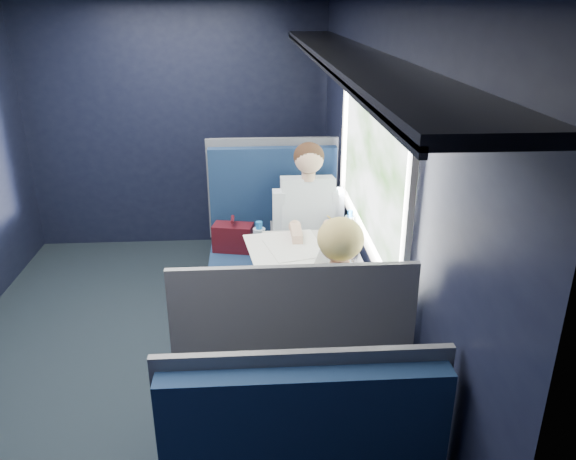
{
  "coord_description": "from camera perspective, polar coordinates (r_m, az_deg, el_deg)",
  "views": [
    {
      "loc": [
        0.69,
        -3.17,
        2.26
      ],
      "look_at": [
        0.9,
        0.0,
        0.95
      ],
      "focal_mm": 35.0,
      "sensor_mm": 36.0,
      "label": 1
    }
  ],
  "objects": [
    {
      "name": "ground",
      "position": [
        3.96,
        -13.49,
        -13.23
      ],
      "size": [
        2.8,
        4.2,
        0.01
      ],
      "primitive_type": "cube",
      "color": "black"
    },
    {
      "name": "room_shell",
      "position": [
        3.33,
        -15.37,
        8.04
      ],
      "size": [
        3.0,
        4.4,
        2.4
      ],
      "color": "black",
      "rests_on": "ground"
    },
    {
      "name": "table",
      "position": [
        3.56,
        2.13,
        -4.21
      ],
      "size": [
        0.62,
        1.0,
        0.74
      ],
      "color": "#54565E",
      "rests_on": "ground"
    },
    {
      "name": "seat_bay_near",
      "position": [
        4.44,
        -1.51,
        -2.08
      ],
      "size": [
        1.04,
        0.62,
        1.26
      ],
      "color": "#0D1D3B",
      "rests_on": "ground"
    },
    {
      "name": "seat_bay_far",
      "position": [
        2.95,
        0.14,
        -16.33
      ],
      "size": [
        1.04,
        0.62,
        1.26
      ],
      "color": "#0D1D3B",
      "rests_on": "ground"
    },
    {
      "name": "seat_row_front",
      "position": [
        5.3,
        -1.81,
        1.95
      ],
      "size": [
        1.04,
        0.51,
        1.16
      ],
      "color": "#0D1D3B",
      "rests_on": "ground"
    },
    {
      "name": "man",
      "position": [
        4.18,
        2.11,
        0.77
      ],
      "size": [
        0.53,
        0.56,
        1.32
      ],
      "color": "black",
      "rests_on": "ground"
    },
    {
      "name": "woman",
      "position": [
        2.93,
        4.88,
        -9.21
      ],
      "size": [
        0.53,
        0.56,
        1.32
      ],
      "color": "black",
      "rests_on": "ground"
    },
    {
      "name": "papers",
      "position": [
        3.63,
        -0.07,
        -2.32
      ],
      "size": [
        0.58,
        0.76,
        0.01
      ],
      "primitive_type": "cube",
      "rotation": [
        0.0,
        0.0,
        0.15
      ],
      "color": "white",
      "rests_on": "table"
    },
    {
      "name": "laptop",
      "position": [
        3.51,
        5.69,
        -2.2
      ],
      "size": [
        0.32,
        0.37,
        0.24
      ],
      "color": "silver",
      "rests_on": "table"
    },
    {
      "name": "bottle_small",
      "position": [
        3.77,
        6.27,
        0.17
      ],
      "size": [
        0.07,
        0.07,
        0.23
      ],
      "color": "silver",
      "rests_on": "table"
    },
    {
      "name": "cup",
      "position": [
        3.88,
        5.45,
        0.02
      ],
      "size": [
        0.08,
        0.08,
        0.1
      ],
      "primitive_type": "cylinder",
      "color": "white",
      "rests_on": "table"
    }
  ]
}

